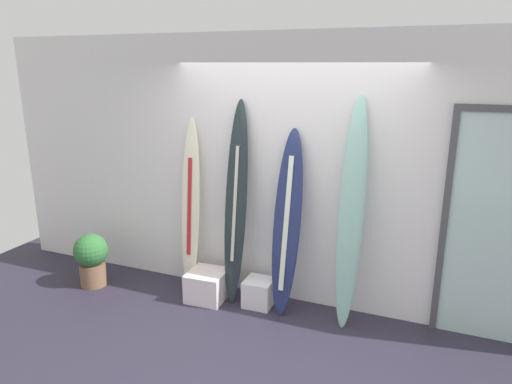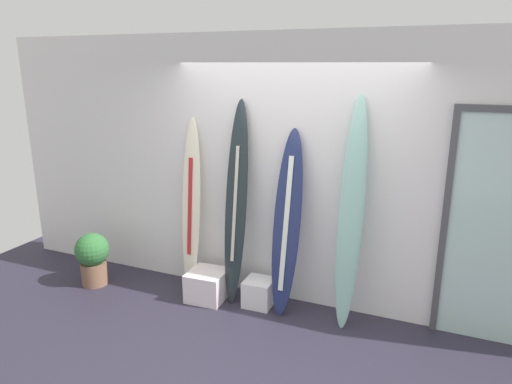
{
  "view_description": "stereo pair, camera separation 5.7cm",
  "coord_description": "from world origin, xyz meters",
  "px_view_note": "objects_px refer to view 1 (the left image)",
  "views": [
    {
      "loc": [
        1.42,
        -3.19,
        2.49
      ],
      "look_at": [
        -0.28,
        0.95,
        1.25
      ],
      "focal_mm": 32.5,
      "sensor_mm": 36.0,
      "label": 1
    },
    {
      "loc": [
        1.47,
        -3.17,
        2.49
      ],
      "look_at": [
        -0.28,
        0.95,
        1.25
      ],
      "focal_mm": 32.5,
      "sensor_mm": 36.0,
      "label": 2
    }
  ],
  "objects_px": {
    "surfboard_ivory": "(190,208)",
    "surfboard_charcoal": "(236,204)",
    "display_block_center": "(207,285)",
    "surfboard_navy": "(287,225)",
    "potted_plant": "(91,257)",
    "surfboard_seafoam": "(351,215)",
    "display_block_left": "(259,292)",
    "glass_door": "(505,226)"
  },
  "relations": [
    {
      "from": "surfboard_seafoam",
      "to": "display_block_left",
      "type": "xyz_separation_m",
      "value": [
        -0.92,
        -0.05,
        -0.97
      ]
    },
    {
      "from": "surfboard_ivory",
      "to": "potted_plant",
      "type": "height_order",
      "value": "surfboard_ivory"
    },
    {
      "from": "surfboard_charcoal",
      "to": "potted_plant",
      "type": "distance_m",
      "value": 1.86
    },
    {
      "from": "surfboard_ivory",
      "to": "surfboard_charcoal",
      "type": "height_order",
      "value": "surfboard_charcoal"
    },
    {
      "from": "surfboard_navy",
      "to": "display_block_left",
      "type": "height_order",
      "value": "surfboard_navy"
    },
    {
      "from": "surfboard_charcoal",
      "to": "display_block_left",
      "type": "distance_m",
      "value": 0.98
    },
    {
      "from": "surfboard_navy",
      "to": "display_block_center",
      "type": "height_order",
      "value": "surfboard_navy"
    },
    {
      "from": "display_block_left",
      "to": "potted_plant",
      "type": "xyz_separation_m",
      "value": [
        -1.95,
        -0.3,
        0.2
      ]
    },
    {
      "from": "surfboard_ivory",
      "to": "surfboard_seafoam",
      "type": "height_order",
      "value": "surfboard_seafoam"
    },
    {
      "from": "surfboard_ivory",
      "to": "surfboard_navy",
      "type": "relative_size",
      "value": 1.03
    },
    {
      "from": "potted_plant",
      "to": "surfboard_seafoam",
      "type": "bearing_deg",
      "value": 6.96
    },
    {
      "from": "surfboard_ivory",
      "to": "display_block_center",
      "type": "distance_m",
      "value": 0.86
    },
    {
      "from": "surfboard_charcoal",
      "to": "glass_door",
      "type": "bearing_deg",
      "value": 4.09
    },
    {
      "from": "surfboard_charcoal",
      "to": "glass_door",
      "type": "height_order",
      "value": "glass_door"
    },
    {
      "from": "surfboard_ivory",
      "to": "glass_door",
      "type": "xyz_separation_m",
      "value": [
        3.08,
        0.14,
        0.16
      ]
    },
    {
      "from": "display_block_center",
      "to": "surfboard_charcoal",
      "type": "bearing_deg",
      "value": 28.18
    },
    {
      "from": "display_block_left",
      "to": "display_block_center",
      "type": "bearing_deg",
      "value": -170.73
    },
    {
      "from": "surfboard_ivory",
      "to": "display_block_left",
      "type": "bearing_deg",
      "value": -6.29
    },
    {
      "from": "display_block_center",
      "to": "potted_plant",
      "type": "relative_size",
      "value": 0.67
    },
    {
      "from": "surfboard_seafoam",
      "to": "display_block_left",
      "type": "height_order",
      "value": "surfboard_seafoam"
    },
    {
      "from": "surfboard_navy",
      "to": "display_block_left",
      "type": "relative_size",
      "value": 6.24
    },
    {
      "from": "surfboard_navy",
      "to": "potted_plant",
      "type": "height_order",
      "value": "surfboard_navy"
    },
    {
      "from": "surfboard_navy",
      "to": "display_block_center",
      "type": "distance_m",
      "value": 1.16
    },
    {
      "from": "surfboard_ivory",
      "to": "display_block_center",
      "type": "bearing_deg",
      "value": -33.36
    },
    {
      "from": "surfboard_navy",
      "to": "display_block_center",
      "type": "xyz_separation_m",
      "value": [
        -0.86,
        -0.13,
        -0.77
      ]
    },
    {
      "from": "potted_plant",
      "to": "display_block_center",
      "type": "bearing_deg",
      "value": 8.55
    },
    {
      "from": "glass_door",
      "to": "surfboard_navy",
      "type": "bearing_deg",
      "value": -174.05
    },
    {
      "from": "display_block_center",
      "to": "glass_door",
      "type": "distance_m",
      "value": 2.97
    },
    {
      "from": "display_block_left",
      "to": "glass_door",
      "type": "distance_m",
      "value": 2.44
    },
    {
      "from": "display_block_left",
      "to": "potted_plant",
      "type": "bearing_deg",
      "value": -171.24
    },
    {
      "from": "surfboard_ivory",
      "to": "surfboard_charcoal",
      "type": "relative_size",
      "value": 0.9
    },
    {
      "from": "surfboard_navy",
      "to": "potted_plant",
      "type": "relative_size",
      "value": 3.03
    },
    {
      "from": "surfboard_navy",
      "to": "surfboard_seafoam",
      "type": "distance_m",
      "value": 0.66
    },
    {
      "from": "display_block_left",
      "to": "glass_door",
      "type": "bearing_deg",
      "value": 6.12
    },
    {
      "from": "display_block_center",
      "to": "potted_plant",
      "type": "bearing_deg",
      "value": -171.45
    },
    {
      "from": "surfboard_navy",
      "to": "display_block_center",
      "type": "relative_size",
      "value": 4.55
    },
    {
      "from": "surfboard_navy",
      "to": "glass_door",
      "type": "distance_m",
      "value": 1.96
    },
    {
      "from": "surfboard_charcoal",
      "to": "surfboard_seafoam",
      "type": "height_order",
      "value": "surfboard_seafoam"
    },
    {
      "from": "display_block_left",
      "to": "display_block_center",
      "type": "height_order",
      "value": "display_block_center"
    },
    {
      "from": "surfboard_navy",
      "to": "surfboard_seafoam",
      "type": "xyz_separation_m",
      "value": [
        0.63,
        0.01,
        0.19
      ]
    },
    {
      "from": "surfboard_charcoal",
      "to": "surfboard_navy",
      "type": "bearing_deg",
      "value": -2.28
    },
    {
      "from": "surfboard_seafoam",
      "to": "display_block_left",
      "type": "relative_size",
      "value": 7.39
    }
  ]
}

